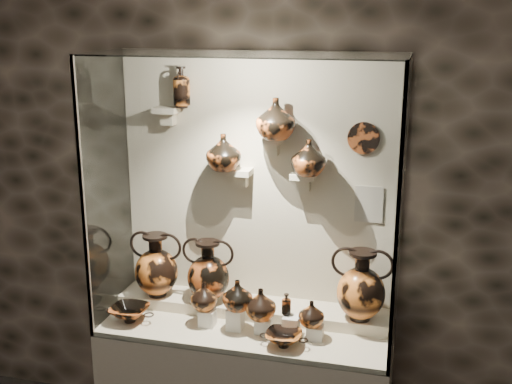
% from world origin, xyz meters
% --- Properties ---
extents(wall_back, '(5.00, 0.02, 3.20)m').
position_xyz_m(wall_back, '(0.00, 2.50, 1.60)').
color(wall_back, black).
rests_on(wall_back, ground).
extents(front_tier, '(1.68, 0.58, 0.03)m').
position_xyz_m(front_tier, '(0.00, 2.18, 0.82)').
color(front_tier, beige).
rests_on(front_tier, plinth).
extents(rear_tier, '(1.70, 0.25, 0.10)m').
position_xyz_m(rear_tier, '(0.00, 2.35, 0.85)').
color(rear_tier, beige).
rests_on(rear_tier, plinth).
extents(back_panel, '(1.70, 0.03, 1.60)m').
position_xyz_m(back_panel, '(0.00, 2.50, 1.60)').
color(back_panel, '#C0B59A').
rests_on(back_panel, plinth).
extents(glass_front, '(1.70, 0.01, 1.60)m').
position_xyz_m(glass_front, '(0.00, 1.88, 1.60)').
color(glass_front, white).
rests_on(glass_front, plinth).
extents(glass_left, '(0.01, 0.60, 1.60)m').
position_xyz_m(glass_left, '(-0.85, 2.18, 1.60)').
color(glass_left, white).
rests_on(glass_left, plinth).
extents(glass_right, '(0.01, 0.60, 1.60)m').
position_xyz_m(glass_right, '(0.85, 2.18, 1.60)').
color(glass_right, white).
rests_on(glass_right, plinth).
extents(glass_top, '(1.70, 0.60, 0.01)m').
position_xyz_m(glass_top, '(0.00, 2.18, 2.40)').
color(glass_top, white).
rests_on(glass_top, back_panel).
extents(frame_post_left, '(0.02, 0.02, 1.60)m').
position_xyz_m(frame_post_left, '(-0.84, 1.89, 1.60)').
color(frame_post_left, gray).
rests_on(frame_post_left, plinth).
extents(frame_post_right, '(0.02, 0.02, 1.60)m').
position_xyz_m(frame_post_right, '(0.84, 1.89, 1.60)').
color(frame_post_right, gray).
rests_on(frame_post_right, plinth).
extents(pedestal_a, '(0.09, 0.09, 0.10)m').
position_xyz_m(pedestal_a, '(-0.22, 2.13, 0.88)').
color(pedestal_a, silver).
rests_on(pedestal_a, front_tier).
extents(pedestal_b, '(0.09, 0.09, 0.13)m').
position_xyz_m(pedestal_b, '(-0.05, 2.13, 0.90)').
color(pedestal_b, silver).
rests_on(pedestal_b, front_tier).
extents(pedestal_c, '(0.09, 0.09, 0.09)m').
position_xyz_m(pedestal_c, '(0.12, 2.13, 0.88)').
color(pedestal_c, silver).
rests_on(pedestal_c, front_tier).
extents(pedestal_d, '(0.09, 0.09, 0.12)m').
position_xyz_m(pedestal_d, '(0.28, 2.13, 0.89)').
color(pedestal_d, silver).
rests_on(pedestal_d, front_tier).
extents(pedestal_e, '(0.09, 0.09, 0.08)m').
position_xyz_m(pedestal_e, '(0.42, 2.13, 0.87)').
color(pedestal_e, silver).
rests_on(pedestal_e, front_tier).
extents(bracket_ul, '(0.14, 0.12, 0.04)m').
position_xyz_m(bracket_ul, '(-0.55, 2.42, 2.05)').
color(bracket_ul, '#C0B59A').
rests_on(bracket_ul, back_panel).
extents(bracket_ca, '(0.14, 0.12, 0.04)m').
position_xyz_m(bracket_ca, '(-0.10, 2.42, 1.70)').
color(bracket_ca, '#C0B59A').
rests_on(bracket_ca, back_panel).
extents(bracket_cb, '(0.10, 0.12, 0.04)m').
position_xyz_m(bracket_cb, '(0.10, 2.42, 1.90)').
color(bracket_cb, '#C0B59A').
rests_on(bracket_cb, back_panel).
extents(bracket_cc, '(0.14, 0.12, 0.04)m').
position_xyz_m(bracket_cc, '(0.28, 2.42, 1.70)').
color(bracket_cc, '#C0B59A').
rests_on(bracket_cc, back_panel).
extents(amphora_left, '(0.43, 0.43, 0.40)m').
position_xyz_m(amphora_left, '(-0.61, 2.31, 1.10)').
color(amphora_left, orange).
rests_on(amphora_left, rear_tier).
extents(amphora_mid, '(0.41, 0.41, 0.39)m').
position_xyz_m(amphora_mid, '(-0.27, 2.31, 1.09)').
color(amphora_mid, '#9F471C').
rests_on(amphora_mid, rear_tier).
extents(amphora_right, '(0.34, 0.34, 0.42)m').
position_xyz_m(amphora_right, '(0.65, 2.30, 1.11)').
color(amphora_right, orange).
rests_on(amphora_right, rear_tier).
extents(jug_a, '(0.19, 0.19, 0.17)m').
position_xyz_m(jug_a, '(-0.24, 2.13, 1.01)').
color(jug_a, orange).
rests_on(jug_a, pedestal_a).
extents(jug_b, '(0.19, 0.19, 0.18)m').
position_xyz_m(jug_b, '(-0.03, 2.12, 1.05)').
color(jug_b, '#9F471C').
rests_on(jug_b, pedestal_b).
extents(jug_c, '(0.22, 0.22, 0.18)m').
position_xyz_m(jug_c, '(0.11, 2.11, 1.01)').
color(jug_c, orange).
rests_on(jug_c, pedestal_c).
extents(jug_e, '(0.16, 0.16, 0.15)m').
position_xyz_m(jug_e, '(0.40, 2.12, 0.99)').
color(jug_e, orange).
rests_on(jug_e, pedestal_e).
extents(lekythos_small, '(0.08, 0.08, 0.15)m').
position_xyz_m(lekythos_small, '(0.25, 2.15, 1.02)').
color(lekythos_small, '#9F471C').
rests_on(lekythos_small, pedestal_d).
extents(kylix_left, '(0.33, 0.30, 0.12)m').
position_xyz_m(kylix_left, '(-0.68, 2.06, 0.89)').
color(kylix_left, '#9F471C').
rests_on(kylix_left, front_tier).
extents(kylix_right, '(0.31, 0.28, 0.10)m').
position_xyz_m(kylix_right, '(0.27, 2.00, 0.88)').
color(kylix_right, orange).
rests_on(kylix_right, front_tier).
extents(lekythos_tall, '(0.12, 0.12, 0.27)m').
position_xyz_m(lekythos_tall, '(-0.45, 2.42, 2.20)').
color(lekythos_tall, orange).
rests_on(lekythos_tall, bracket_ul).
extents(ovoid_vase_a, '(0.21, 0.21, 0.22)m').
position_xyz_m(ovoid_vase_a, '(-0.18, 2.37, 1.83)').
color(ovoid_vase_a, '#9F471C').
rests_on(ovoid_vase_a, bracket_ca).
extents(ovoid_vase_b, '(0.29, 0.29, 0.23)m').
position_xyz_m(ovoid_vase_b, '(0.13, 2.36, 2.03)').
color(ovoid_vase_b, '#9F471C').
rests_on(ovoid_vase_b, bracket_cb).
extents(ovoid_vase_c, '(0.25, 0.25, 0.21)m').
position_xyz_m(ovoid_vase_c, '(0.32, 2.37, 1.82)').
color(ovoid_vase_c, '#9F471C').
rests_on(ovoid_vase_c, bracket_cc).
extents(wall_plate, '(0.18, 0.02, 0.18)m').
position_xyz_m(wall_plate, '(0.61, 2.47, 1.93)').
color(wall_plate, '#9B451E').
rests_on(wall_plate, back_panel).
extents(info_placard, '(0.16, 0.01, 0.22)m').
position_xyz_m(info_placard, '(0.66, 2.47, 1.54)').
color(info_placard, beige).
rests_on(info_placard, back_panel).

